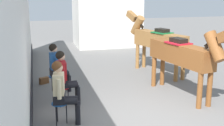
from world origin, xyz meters
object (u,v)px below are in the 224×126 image
(saddled_horse_far, at_px, (157,40))
(satchel_bag, at_px, (44,80))
(saddled_horse_near, at_px, (183,55))
(seated_visitor_middle, at_px, (64,75))
(seated_visitor_far, at_px, (57,65))
(seated_visitor_near, at_px, (62,89))

(saddled_horse_far, bearing_deg, satchel_bag, -175.62)
(saddled_horse_near, bearing_deg, seated_visitor_middle, 176.88)
(seated_visitor_middle, height_order, seated_visitor_far, same)
(seated_visitor_far, xyz_separation_m, saddled_horse_far, (3.47, 1.17, 0.38))
(saddled_horse_near, distance_m, saddled_horse_far, 2.41)
(saddled_horse_near, relative_size, saddled_horse_far, 1.03)
(saddled_horse_near, xyz_separation_m, satchel_bag, (-3.55, 2.10, -1.06))
(seated_visitor_near, distance_m, seated_visitor_far, 2.12)
(seated_visitor_near, xyz_separation_m, saddled_horse_near, (3.25, 0.89, 0.38))
(seated_visitor_middle, height_order, satchel_bag, seated_visitor_middle)
(seated_visitor_far, distance_m, saddled_horse_far, 3.68)
(saddled_horse_near, xyz_separation_m, saddled_horse_far, (0.27, 2.39, 0.00))
(seated_visitor_far, height_order, saddled_horse_near, saddled_horse_near)
(satchel_bag, bearing_deg, seated_visitor_far, -94.17)
(seated_visitor_near, xyz_separation_m, satchel_bag, (-0.30, 2.99, -0.68))
(seated_visitor_middle, xyz_separation_m, satchel_bag, (-0.45, 1.93, -0.68))
(seated_visitor_near, distance_m, seated_visitor_middle, 1.07)
(seated_visitor_middle, relative_size, satchel_bag, 4.96)
(seated_visitor_far, xyz_separation_m, satchel_bag, (-0.35, 0.87, -0.68))
(seated_visitor_near, distance_m, satchel_bag, 3.08)
(seated_visitor_middle, distance_m, seated_visitor_far, 1.06)
(seated_visitor_near, height_order, seated_visitor_middle, same)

